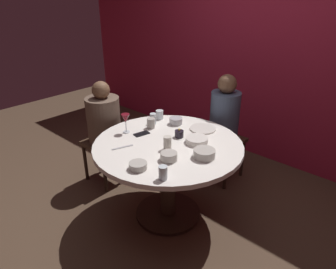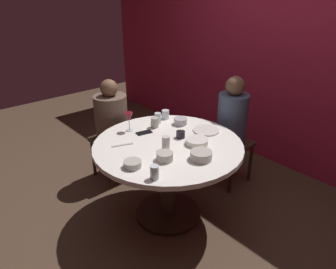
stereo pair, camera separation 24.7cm
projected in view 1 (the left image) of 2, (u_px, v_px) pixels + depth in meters
ground_plane at (168, 213)px, 2.92m from camera, size 8.00×8.00×0.00m
back_wall at (267, 50)px, 3.47m from camera, size 6.00×0.10×2.60m
dining_table at (168, 160)px, 2.67m from camera, size 1.26×1.26×0.75m
seated_diner_left at (104, 121)px, 3.16m from camera, size 0.40×0.40×1.11m
seated_diner_back at (224, 117)px, 3.19m from camera, size 0.40×0.40×1.17m
candle_holder at (179, 134)px, 2.69m from camera, size 0.08×0.08×0.08m
wine_glass at (126, 119)px, 2.73m from camera, size 0.08×0.08×0.18m
dinner_plate at (203, 129)px, 2.84m from camera, size 0.24×0.24×0.01m
cell_phone at (142, 134)px, 2.75m from camera, size 0.10×0.15×0.01m
bowl_serving_large at (176, 121)px, 2.95m from camera, size 0.13×0.13×0.06m
bowl_salad_center at (204, 154)px, 2.37m from camera, size 0.17×0.17×0.07m
bowl_small_white at (138, 166)px, 2.22m from camera, size 0.13×0.13×0.05m
bowl_sauce_side at (169, 156)px, 2.33m from camera, size 0.13×0.13×0.06m
bowl_rice_portion at (197, 140)px, 2.60m from camera, size 0.19×0.19×0.05m
cup_near_candle at (153, 119)px, 2.95m from camera, size 0.06×0.06×0.10m
cup_by_left_diner at (163, 173)px, 2.09m from camera, size 0.06×0.06×0.10m
cup_by_right_diner at (160, 115)px, 3.06m from camera, size 0.07×0.07×0.09m
cup_center_front at (151, 123)px, 2.86m from camera, size 0.07×0.07×0.09m
cup_far_edge at (167, 143)px, 2.47m from camera, size 0.06×0.06×0.11m
fork_near_plate at (123, 147)px, 2.52m from camera, size 0.08×0.17×0.01m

